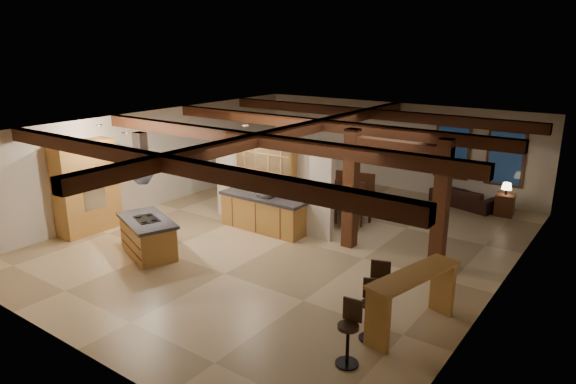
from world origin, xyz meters
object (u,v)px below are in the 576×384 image
kitchen_island (148,236)px  bar_counter (413,292)px  dining_table (337,205)px  sofa (464,197)px

kitchen_island → bar_counter: (6.36, 0.48, 0.28)m
dining_table → bar_counter: 6.06m
dining_table → bar_counter: (4.11, -4.43, 0.37)m
sofa → dining_table: bearing=66.1°
kitchen_island → sofa: size_ratio=1.00×
bar_counter → sofa: bearing=101.1°
sofa → bar_counter: (1.48, -7.56, 0.43)m
kitchen_island → bar_counter: 6.38m
kitchen_island → dining_table: kitchen_island is taller
kitchen_island → dining_table: 5.40m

